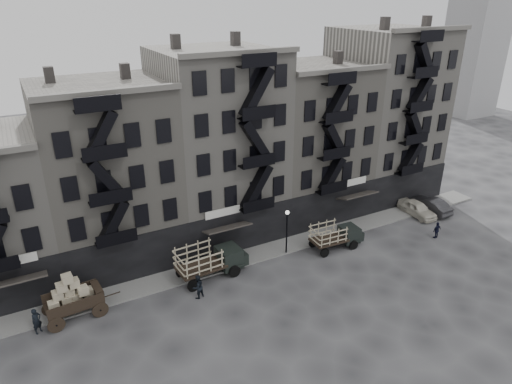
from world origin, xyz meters
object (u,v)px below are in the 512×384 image
car_east (417,209)px  policeman (437,230)px  wagon (70,293)px  stake_truck_east (336,234)px  pedestrian_west (37,321)px  pedestrian_mid (198,287)px  stake_truck_west (210,258)px  car_far (430,205)px

car_east → policeman: 4.76m
wagon → stake_truck_east: bearing=-7.7°
car_east → pedestrian_west: bearing=-177.0°
pedestrian_west → policeman: (34.27, -3.72, -0.14)m
pedestrian_mid → policeman: bearing=156.3°
stake_truck_west → wagon: bearing=176.4°
stake_truck_west → stake_truck_east: 11.80m
stake_truck_east → car_far: (13.40, 1.22, -0.64)m
stake_truck_east → pedestrian_west: size_ratio=2.66×
stake_truck_east → car_east: size_ratio=1.14×
pedestrian_west → policeman: size_ratio=1.17×
stake_truck_west → pedestrian_west: 13.05m
stake_truck_west → pedestrian_mid: size_ratio=3.08×
wagon → car_east: bearing=-4.6°
car_far → pedestrian_west: 38.15m
car_far → policeman: size_ratio=2.92×
pedestrian_mid → stake_truck_west: bearing=-150.5°
wagon → car_east: size_ratio=0.96×
stake_truck_east → car_far: bearing=8.3°
stake_truck_west → car_far: 25.15m
pedestrian_mid → policeman: pedestrian_mid is taller
stake_truck_west → stake_truck_east: bearing=-9.6°
wagon → car_far: size_ratio=0.90×
stake_truck_east → policeman: bearing=-15.0°
pedestrian_mid → policeman: size_ratio=1.19×
car_east → pedestrian_mid: size_ratio=2.29×
wagon → car_east: (33.88, -0.01, -1.24)m
stake_truck_east → pedestrian_mid: stake_truck_east is taller
stake_truck_east → policeman: size_ratio=3.10×
car_east → pedestrian_west: pedestrian_west is taller
stake_truck_east → car_east: (11.53, 1.22, -0.67)m
car_far → pedestrian_west: bearing=1.2°
stake_truck_west → car_far: stake_truck_west is taller
stake_truck_east → pedestrian_mid: 13.74m
wagon → stake_truck_east: size_ratio=0.84×
wagon → pedestrian_mid: bearing=-18.7°
pedestrian_west → pedestrian_mid: (11.04, -1.57, 0.02)m
pedestrian_west → policeman: 34.48m
stake_truck_west → car_far: bearing=-3.7°
pedestrian_west → pedestrian_mid: size_ratio=0.98×
pedestrian_mid → stake_truck_east: bearing=165.5°
stake_truck_east → pedestrian_west: 24.75m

